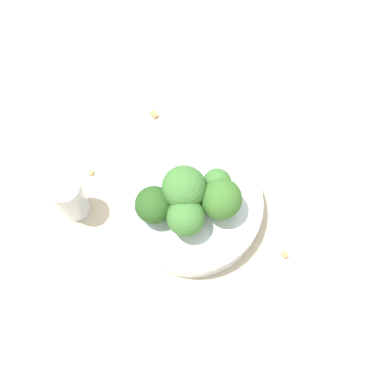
{
  "coord_description": "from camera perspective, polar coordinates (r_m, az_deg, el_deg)",
  "views": [
    {
      "loc": [
        0.05,
        -0.2,
        0.61
      ],
      "look_at": [
        0.0,
        0.0,
        0.06
      ],
      "focal_mm": 50.0,
      "sensor_mm": 36.0,
      "label": 1
    }
  ],
  "objects": [
    {
      "name": "ground_plane",
      "position": [
        0.64,
        0.0,
        -1.97
      ],
      "size": [
        3.0,
        3.0,
        0.0
      ],
      "primitive_type": "plane",
      "color": "beige"
    },
    {
      "name": "bowl",
      "position": [
        0.63,
        0.0,
        -1.52
      ],
      "size": [
        0.16,
        0.16,
        0.03
      ],
      "primitive_type": "cylinder",
      "color": "silver",
      "rests_on": "ground_plane"
    },
    {
      "name": "broccoli_floret_0",
      "position": [
        0.58,
        -1.15,
        -2.61
      ],
      "size": [
        0.04,
        0.04,
        0.05
      ],
      "color": "#8EB770",
      "rests_on": "bowl"
    },
    {
      "name": "broccoli_floret_1",
      "position": [
        0.58,
        -0.9,
        0.25
      ],
      "size": [
        0.05,
        0.05,
        0.06
      ],
      "color": "#8EB770",
      "rests_on": "bowl"
    },
    {
      "name": "broccoli_floret_2",
      "position": [
        0.58,
        3.06,
        -0.97
      ],
      "size": [
        0.05,
        0.05,
        0.05
      ],
      "color": "#7A9E5B",
      "rests_on": "bowl"
    },
    {
      "name": "broccoli_floret_3",
      "position": [
        0.59,
        2.68,
        0.87
      ],
      "size": [
        0.03,
        0.03,
        0.05
      ],
      "color": "#8EB770",
      "rests_on": "bowl"
    },
    {
      "name": "broccoli_floret_4",
      "position": [
        0.59,
        -4.09,
        -1.43
      ],
      "size": [
        0.04,
        0.04,
        0.05
      ],
      "color": "#84AD66",
      "rests_on": "bowl"
    },
    {
      "name": "pepper_shaker",
      "position": [
        0.62,
        -12.85,
        -0.61
      ],
      "size": [
        0.04,
        0.04,
        0.07
      ],
      "color": "#B2B7BC",
      "rests_on": "ground_plane"
    },
    {
      "name": "almond_crumb_0",
      "position": [
        0.67,
        -10.7,
        2.04
      ],
      "size": [
        0.0,
        0.01,
        0.01
      ],
      "primitive_type": "cube",
      "rotation": [
        0.0,
        0.0,
        4.74
      ],
      "color": "#AD7F4C",
      "rests_on": "ground_plane"
    },
    {
      "name": "almond_crumb_1",
      "position": [
        0.63,
        9.89,
        -6.54
      ],
      "size": [
        0.01,
        0.01,
        0.01
      ],
      "primitive_type": "cube",
      "rotation": [
        0.0,
        0.0,
        5.51
      ],
      "color": "#AD7F4C",
      "rests_on": "ground_plane"
    },
    {
      "name": "almond_crumb_2",
      "position": [
        0.69,
        -4.07,
        8.34
      ],
      "size": [
        0.01,
        0.01,
        0.01
      ],
      "primitive_type": "cube",
      "rotation": [
        0.0,
        0.0,
        5.61
      ],
      "color": "#AD7F4C",
      "rests_on": "ground_plane"
    }
  ]
}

